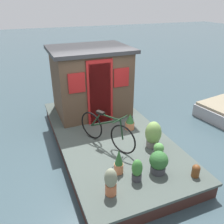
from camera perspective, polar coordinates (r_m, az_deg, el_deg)
The scene contains 12 objects.
ground_plane at distance 6.42m, azimuth -0.68°, elevation -8.09°, with size 60.00×60.00×0.00m, color #384C54.
houseboat_deck at distance 6.31m, azimuth -0.69°, elevation -6.60°, with size 5.15×2.64×0.39m.
houseboat_cabin at distance 7.06m, azimuth -5.14°, elevation 7.60°, with size 1.81×2.28×1.96m.
bicycle at distance 5.53m, azimuth -1.39°, elevation -4.55°, with size 1.52×0.82×0.85m.
potted_plant_sage at distance 4.88m, azimuth 11.24°, elevation -11.85°, with size 0.38×0.38×0.48m.
potted_plant_geranium at distance 5.34m, azimuth 11.24°, elevation -9.10°, with size 0.23×0.23×0.35m.
potted_plant_basil at distance 4.77m, azimuth 1.66°, elevation -12.04°, with size 0.19×0.19×0.55m.
potted_plant_succulent at distance 6.31m, azimuth 4.37°, elevation -2.37°, with size 0.24×0.24×0.46m.
potted_plant_fern at distance 5.61m, azimuth 9.96°, elevation -5.37°, with size 0.38×0.38×0.64m.
potted_plant_lavender at distance 4.64m, azimuth 6.09°, elevation -13.90°, with size 0.21×0.21×0.47m.
potted_plant_mint at distance 4.31m, azimuth -0.29°, elevation -16.52°, with size 0.23×0.23×0.56m.
mooring_bollard at distance 5.03m, azimuth 19.70°, elevation -13.22°, with size 0.16×0.16×0.27m.
Camera 1 is at (-4.97, 1.94, 3.57)m, focal length 37.66 mm.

